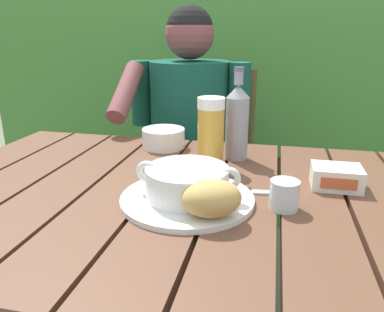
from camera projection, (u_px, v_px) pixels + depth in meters
The scene contains 13 objects.
dining_table at pixel (182, 229), 0.89m from camera, with size 1.30×0.85×0.75m.
hedge_backdrop at pixel (252, 68), 2.27m from camera, with size 3.02×0.86×1.72m.
chair_near_diner at pixel (197, 171), 1.77m from camera, with size 0.50×0.46×0.94m.
person_eating at pixel (187, 134), 1.51m from camera, with size 0.48×0.47×1.20m.
serving_plate at pixel (187, 198), 0.81m from camera, with size 0.29×0.29×0.01m.
soup_bowl at pixel (187, 181), 0.80m from camera, with size 0.23×0.18×0.07m.
bread_roll at pixel (212, 198), 0.71m from camera, with size 0.14×0.12×0.07m.
beer_glass at pixel (211, 132), 1.00m from camera, with size 0.07×0.07×0.19m.
beer_bottle at pixel (237, 121), 1.05m from camera, with size 0.07×0.07×0.26m.
water_glass_small at pixel (284, 195), 0.77m from camera, with size 0.06×0.06×0.06m.
butter_tub at pixel (336, 177), 0.87m from camera, with size 0.11×0.09×0.05m.
table_knife at pixel (250, 191), 0.85m from camera, with size 0.17×0.04×0.01m.
diner_bowl at pixel (164, 138), 1.18m from camera, with size 0.13×0.13×0.06m.
Camera 1 is at (0.19, -0.76, 1.10)m, focal length 34.88 mm.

